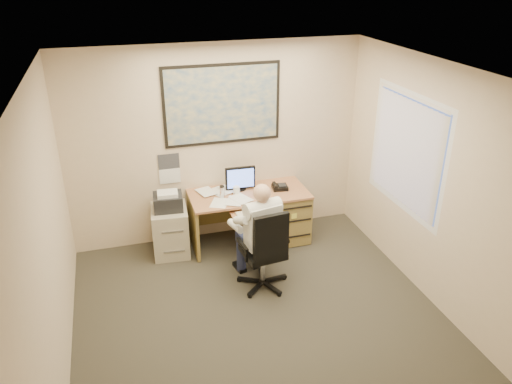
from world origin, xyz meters
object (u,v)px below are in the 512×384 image
object	(u,v)px
desk	(271,210)
filing_cabinet	(170,227)
office_chair	(264,265)
person	(262,236)

from	to	relation	value
desk	filing_cabinet	distance (m)	1.42
desk	office_chair	size ratio (longest dim) A/B	1.49
office_chair	person	distance (m)	0.36
desk	person	xyz separation A→B (m)	(-0.46, -1.04, 0.23)
filing_cabinet	person	bearing A→B (deg)	-42.79
desk	office_chair	distance (m)	1.22
filing_cabinet	office_chair	bearing A→B (deg)	-45.04
office_chair	person	bearing A→B (deg)	79.69
desk	office_chair	world-z (taller)	desk
filing_cabinet	office_chair	xyz separation A→B (m)	(0.95, -1.13, -0.07)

